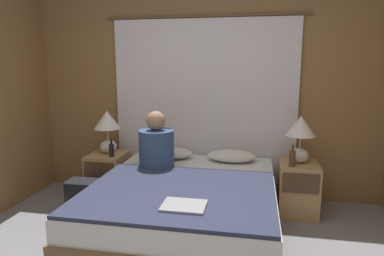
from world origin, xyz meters
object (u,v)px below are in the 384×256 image
at_px(laptop_on_bed, 184,206).
at_px(backpack_on_floor, 85,196).
at_px(lamp_right, 300,133).
at_px(beer_bottle_on_right_stand, 292,158).
at_px(lamp_left, 107,126).
at_px(pillow_left, 169,153).
at_px(beer_bottle_on_left_stand, 112,150).
at_px(nightstand_left, 108,176).
at_px(bed, 186,208).
at_px(person_left_in_bed, 156,145).
at_px(nightstand_right, 298,188).
at_px(pillow_right, 232,156).

bearing_deg(laptop_on_bed, backpack_on_floor, 147.65).
bearing_deg(lamp_right, beer_bottle_on_right_stand, -118.45).
xyz_separation_m(lamp_left, pillow_left, (0.71, 0.07, -0.30)).
xyz_separation_m(beer_bottle_on_left_stand, laptop_on_bed, (1.08, -1.16, -0.08)).
relative_size(nightstand_left, pillow_left, 1.02).
distance_m(beer_bottle_on_left_stand, laptop_on_bed, 1.59).
bearing_deg(bed, laptop_on_bed, -79.70).
bearing_deg(backpack_on_floor, lamp_right, 14.01).
bearing_deg(lamp_right, lamp_left, 180.00).
xyz_separation_m(lamp_left, laptop_on_bed, (1.19, -1.32, -0.32)).
distance_m(bed, laptop_on_bed, 0.70).
bearing_deg(laptop_on_bed, lamp_left, 132.01).
bearing_deg(pillow_left, bed, -64.70).
bearing_deg(bed, beer_bottle_on_right_stand, 28.65).
relative_size(person_left_in_bed, laptop_on_bed, 1.85).
bearing_deg(person_left_in_bed, pillow_left, 85.52).
height_order(beer_bottle_on_right_stand, laptop_on_bed, beer_bottle_on_right_stand).
xyz_separation_m(nightstand_right, lamp_right, (0.00, 0.04, 0.59)).
bearing_deg(nightstand_right, laptop_on_bed, -126.94).
relative_size(nightstand_left, backpack_on_floor, 1.40).
bearing_deg(pillow_right, beer_bottle_on_left_stand, -170.44).
bearing_deg(person_left_in_bed, lamp_right, 12.31).
bearing_deg(laptop_on_bed, person_left_in_bed, 116.80).
bearing_deg(nightstand_left, beer_bottle_on_left_stand, -46.77).
distance_m(bed, nightstand_left, 1.26).
distance_m(lamp_right, pillow_right, 0.78).
bearing_deg(nightstand_right, nightstand_left, 180.00).
bearing_deg(pillow_right, bed, -115.30).
xyz_separation_m(beer_bottle_on_right_stand, laptop_on_bed, (-0.88, -1.16, -0.09)).
bearing_deg(person_left_in_bed, nightstand_right, 10.83).
distance_m(lamp_right, pillow_left, 1.47).
bearing_deg(beer_bottle_on_right_stand, nightstand_right, 54.10).
bearing_deg(pillow_right, lamp_left, -177.32).
relative_size(lamp_left, beer_bottle_on_left_stand, 2.48).
bearing_deg(beer_bottle_on_right_stand, laptop_on_bed, -127.05).
height_order(pillow_left, beer_bottle_on_left_stand, beer_bottle_on_left_stand).
height_order(pillow_right, beer_bottle_on_right_stand, beer_bottle_on_right_stand).
xyz_separation_m(person_left_in_bed, beer_bottle_on_left_stand, (-0.57, 0.16, -0.12)).
relative_size(bed, pillow_left, 3.59).
relative_size(lamp_right, laptop_on_bed, 1.54).
height_order(lamp_left, beer_bottle_on_right_stand, lamp_left).
bearing_deg(pillow_left, lamp_right, -2.68).
distance_m(lamp_left, pillow_right, 1.47).
height_order(lamp_right, beer_bottle_on_left_stand, lamp_right).
bearing_deg(lamp_left, nightstand_left, -90.00).
relative_size(nightstand_left, laptop_on_bed, 1.71).
bearing_deg(lamp_right, nightstand_right, -90.00).
bearing_deg(beer_bottle_on_right_stand, person_left_in_bed, -173.24).
relative_size(pillow_right, backpack_on_floor, 1.38).
height_order(beer_bottle_on_left_stand, laptop_on_bed, beer_bottle_on_left_stand).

